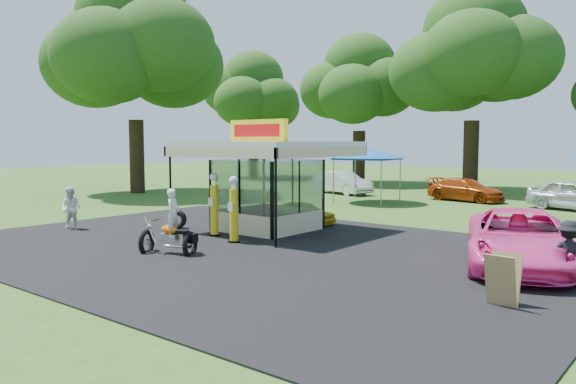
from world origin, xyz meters
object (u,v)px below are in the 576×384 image
motorcycle (172,228)px  spectator_west (71,209)px  a_frame_sign (503,280)px  pink_sedan (520,239)px  bg_car_a (342,183)px  tent_west (368,154)px  bg_car_b (466,190)px  kiosk_car (303,213)px  spectator_east_a (569,255)px  gas_pump_left (214,206)px  bg_car_c (575,195)px  gas_pump_right (234,211)px  gas_station_kiosk (267,184)px

motorcycle → spectator_west: (-6.71, 0.65, 0.02)m
a_frame_sign → pink_sedan: 3.96m
bg_car_a → tent_west: 5.59m
bg_car_b → motorcycle: bearing=-173.2°
kiosk_car → spectator_east_a: (10.88, -4.20, 0.31)m
gas_pump_left → a_frame_sign: bearing=-11.8°
spectator_east_a → bg_car_b: spectator_east_a is taller
spectator_west → pink_sedan: bearing=-14.0°
bg_car_b → bg_car_c: bg_car_c is taller
spectator_west → bg_car_b: size_ratio=0.37×
spectator_west → gas_pump_right: bearing=-13.3°
kiosk_car → pink_sedan: pink_sedan is taller
a_frame_sign → gas_pump_right: bearing=172.7°
gas_pump_left → spectator_east_a: gas_pump_left is taller
motorcycle → gas_pump_right: bearing=64.6°
pink_sedan → bg_car_a: size_ratio=1.28×
gas_pump_left → tent_west: tent_west is taller
gas_pump_right → kiosk_car: bearing=99.9°
spectator_west → tent_west: (3.81, 15.51, 1.88)m
a_frame_sign → kiosk_car: bearing=150.2°
gas_pump_left → gas_pump_right: 1.55m
tent_west → spectator_west: bearing=-103.8°
gas_station_kiosk → gas_pump_left: size_ratio=2.37×
gas_pump_right → a_frame_sign: bearing=-10.7°
gas_pump_right → bg_car_a: size_ratio=0.51×
gas_pump_right → a_frame_sign: gas_pump_right is taller
motorcycle → bg_car_c: 20.56m
tent_west → a_frame_sign: bearing=-51.2°
spectator_east_a → spectator_west: bearing=-4.0°
gas_pump_right → spectator_east_a: 10.06m
bg_car_b → gas_station_kiosk: bearing=-176.9°
gas_pump_right → gas_station_kiosk: bearing=107.6°
tent_west → bg_car_b: bearing=46.4°
gas_pump_left → a_frame_sign: (10.81, -2.27, -0.53)m
tent_west → gas_station_kiosk: bearing=-78.7°
gas_pump_right → motorcycle: size_ratio=1.09×
gas_station_kiosk → spectator_west: 7.59m
bg_car_b → kiosk_car: bearing=-178.0°
gas_station_kiosk → spectator_west: gas_station_kiosk is taller
motorcycle → bg_car_b: bearing=64.8°
pink_sedan → bg_car_b: size_ratio=1.27×
a_frame_sign → spectator_west: spectator_west is taller
gas_pump_left → spectator_west: bearing=-156.2°
a_frame_sign → bg_car_b: bearing=116.6°
pink_sedan → bg_car_b: (-7.60, 15.71, -0.14)m
gas_pump_left → kiosk_car: 4.47m
gas_pump_right → spectator_east_a: (10.03, 0.69, -0.28)m
gas_pump_left → bg_car_c: gas_pump_left is taller
pink_sedan → spectator_west: size_ratio=3.41×
pink_sedan → tent_west: 16.45m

